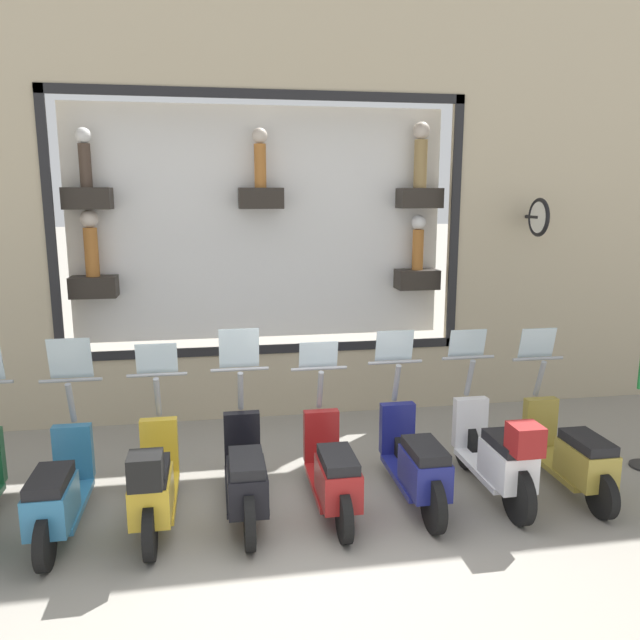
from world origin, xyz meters
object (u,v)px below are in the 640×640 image
scooter_navy_2 (415,462)px  scooter_yellow_5 (154,482)px  scooter_olive_0 (571,453)px  scooter_teal_6 (59,491)px  scooter_white_1 (497,454)px  scooter_black_4 (245,475)px  scooter_red_3 (332,471)px

scooter_navy_2 → scooter_yellow_5: size_ratio=1.00×
scooter_olive_0 → scooter_teal_6: 5.07m
scooter_navy_2 → scooter_olive_0: bearing=-90.2°
scooter_teal_6 → scooter_white_1: bearing=-90.7°
scooter_black_4 → scooter_olive_0: bearing=-90.2°
scooter_olive_0 → scooter_teal_6: bearing=90.0°
scooter_olive_0 → scooter_teal_6: (0.00, 5.07, 0.01)m
scooter_yellow_5 → scooter_red_3: bearing=-88.0°
scooter_black_4 → scooter_teal_6: size_ratio=1.01×
scooter_navy_2 → scooter_black_4: bearing=89.9°
scooter_white_1 → scooter_red_3: size_ratio=1.01×
scooter_white_1 → scooter_red_3: scooter_white_1 is taller
scooter_white_1 → scooter_black_4: (0.06, 2.53, -0.05)m
scooter_white_1 → scooter_black_4: size_ratio=1.00×
scooter_white_1 → scooter_yellow_5: scooter_white_1 is taller
scooter_red_3 → scooter_black_4: scooter_black_4 is taller
scooter_olive_0 → scooter_white_1: scooter_white_1 is taller
scooter_red_3 → scooter_navy_2: bearing=-89.5°
scooter_black_4 → scooter_red_3: bearing=-90.7°
scooter_navy_2 → scooter_black_4: 1.69m
scooter_olive_0 → scooter_yellow_5: size_ratio=1.00×
scooter_teal_6 → scooter_black_4: bearing=-89.8°
scooter_red_3 → scooter_teal_6: scooter_teal_6 is taller
scooter_black_4 → scooter_yellow_5: scooter_black_4 is taller
scooter_olive_0 → scooter_red_3: 2.53m
scooter_teal_6 → scooter_yellow_5: bearing=-94.2°
scooter_black_4 → scooter_yellow_5: size_ratio=1.00×
scooter_olive_0 → scooter_navy_2: scooter_navy_2 is taller
scooter_red_3 → scooter_yellow_5: bearing=92.0°
scooter_red_3 → scooter_teal_6: 2.53m
scooter_olive_0 → scooter_white_1: size_ratio=0.99×
scooter_olive_0 → scooter_black_4: 3.38m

